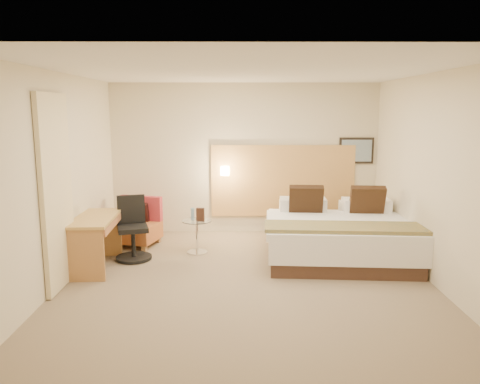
{
  "coord_description": "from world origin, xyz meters",
  "views": [
    {
      "loc": [
        -0.13,
        -5.93,
        2.23
      ],
      "look_at": [
        -0.09,
        0.79,
        1.04
      ],
      "focal_mm": 35.0,
      "sensor_mm": 36.0,
      "label": 1
    }
  ],
  "objects_px": {
    "desk": "(97,228)",
    "desk_chair": "(133,234)",
    "lounge_chair": "(136,226)",
    "side_table": "(197,235)",
    "bed": "(338,234)"
  },
  "relations": [
    {
      "from": "desk",
      "to": "desk_chair",
      "type": "relative_size",
      "value": 1.29
    },
    {
      "from": "side_table",
      "to": "desk_chair",
      "type": "height_order",
      "value": "desk_chair"
    },
    {
      "from": "bed",
      "to": "desk",
      "type": "bearing_deg",
      "value": -171.85
    },
    {
      "from": "bed",
      "to": "side_table",
      "type": "xyz_separation_m",
      "value": [
        -2.17,
        0.19,
        -0.05
      ]
    },
    {
      "from": "bed",
      "to": "side_table",
      "type": "distance_m",
      "value": 2.18
    },
    {
      "from": "side_table",
      "to": "lounge_chair",
      "type": "bearing_deg",
      "value": 155.63
    },
    {
      "from": "bed",
      "to": "desk",
      "type": "distance_m",
      "value": 3.57
    },
    {
      "from": "lounge_chair",
      "to": "desk_chair",
      "type": "distance_m",
      "value": 0.78
    },
    {
      "from": "bed",
      "to": "lounge_chair",
      "type": "xyz_separation_m",
      "value": [
        -3.23,
        0.67,
        -0.03
      ]
    },
    {
      "from": "bed",
      "to": "desk",
      "type": "xyz_separation_m",
      "value": [
        -3.53,
        -0.5,
        0.24
      ]
    },
    {
      "from": "side_table",
      "to": "desk",
      "type": "distance_m",
      "value": 1.55
    },
    {
      "from": "bed",
      "to": "lounge_chair",
      "type": "relative_size",
      "value": 2.61
    },
    {
      "from": "bed",
      "to": "side_table",
      "type": "relative_size",
      "value": 4.24
    },
    {
      "from": "lounge_chair",
      "to": "side_table",
      "type": "xyz_separation_m",
      "value": [
        1.06,
        -0.48,
        -0.02
      ]
    },
    {
      "from": "lounge_chair",
      "to": "side_table",
      "type": "height_order",
      "value": "lounge_chair"
    }
  ]
}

